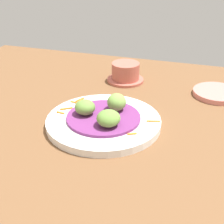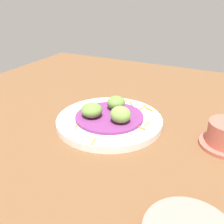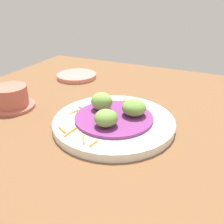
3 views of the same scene
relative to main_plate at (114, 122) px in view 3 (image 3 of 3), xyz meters
The scene contains 9 objects.
table_surface 7.65cm from the main_plate, 49.21° to the right, with size 110.00×110.00×2.00cm, color brown.
main_plate is the anchor object (origin of this frame).
cabbage_bed 1.22cm from the main_plate, 90.00° to the right, with size 17.51×17.51×0.68cm, color #702D6B.
carrot_garnish 4.95cm from the main_plate, 143.39° to the right, with size 16.02×25.07×0.40cm.
guac_scoop_left 5.60cm from the main_plate, 86.54° to the right, with size 4.93×4.80×3.54cm, color olive.
guac_scoop_center 5.62cm from the main_plate, 33.46° to the left, with size 5.44×5.31×3.62cm, color olive.
guac_scoop_right 5.79cm from the main_plate, 153.46° to the left, with size 4.59×5.05×4.16cm, color #759E47.
side_plate_small 35.88cm from the main_plate, 135.29° to the left, with size 13.47×13.47×1.39cm, color tan.
terracotta_bowl 27.98cm from the main_plate, behind, with size 11.28×11.28×5.88cm.
Camera 3 is at (15.64, -39.89, 30.36)cm, focal length 40.53 mm.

